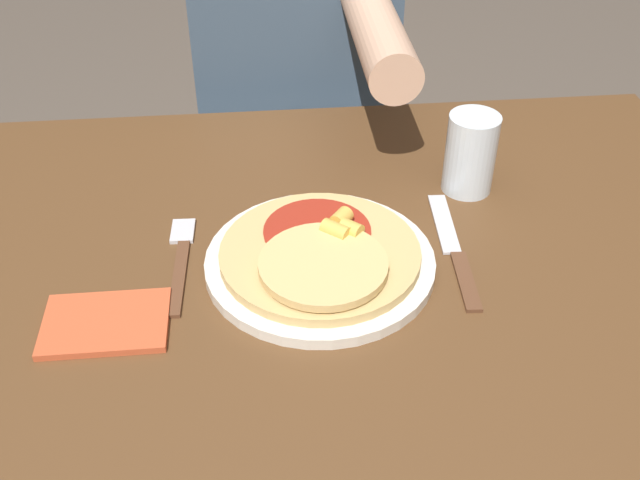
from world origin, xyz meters
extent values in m
cube|color=brown|center=(0.00, 0.00, 0.72)|extent=(1.16, 0.80, 0.03)
cylinder|color=brown|center=(0.52, 0.34, 0.35)|extent=(0.06, 0.06, 0.71)
cylinder|color=silver|center=(0.03, 0.01, 0.74)|extent=(0.27, 0.27, 0.01)
cylinder|color=tan|center=(0.03, 0.01, 0.76)|extent=(0.23, 0.23, 0.01)
cylinder|color=#9E2819|center=(0.03, 0.05, 0.76)|extent=(0.13, 0.13, 0.00)
cylinder|color=#DDB771|center=(0.03, -0.02, 0.77)|extent=(0.14, 0.14, 0.01)
cylinder|color=gold|center=(0.05, 0.03, 0.78)|extent=(0.04, 0.04, 0.02)
cylinder|color=gold|center=(0.06, 0.05, 0.78)|extent=(0.03, 0.03, 0.02)
cylinder|color=gold|center=(0.07, 0.03, 0.78)|extent=(0.03, 0.03, 0.02)
cube|color=brown|center=(-0.13, 0.01, 0.74)|extent=(0.02, 0.13, 0.00)
cube|color=silver|center=(-0.13, 0.10, 0.74)|extent=(0.03, 0.05, 0.00)
cube|color=brown|center=(0.19, -0.03, 0.74)|extent=(0.02, 0.10, 0.00)
cube|color=silver|center=(0.19, 0.08, 0.74)|extent=(0.03, 0.12, 0.00)
cylinder|color=silver|center=(0.24, 0.16, 0.79)|extent=(0.07, 0.07, 0.11)
cube|color=#C6512D|center=(-0.21, -0.06, 0.74)|extent=(0.13, 0.09, 0.01)
cylinder|color=#2D2D38|center=(-0.04, 0.59, 0.23)|extent=(0.11, 0.11, 0.46)
cylinder|color=#2D2D38|center=(0.11, 0.59, 0.23)|extent=(0.11, 0.11, 0.46)
cube|color=#3D5166|center=(0.04, 0.59, 0.75)|extent=(0.34, 0.22, 0.57)
cylinder|color=tan|center=(0.14, 0.33, 0.89)|extent=(0.07, 0.30, 0.07)
camera|label=1|loc=(-0.04, -0.65, 1.30)|focal=42.00mm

